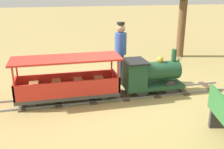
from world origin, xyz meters
The scene contains 5 objects.
ground_plane centered at (0.00, 0.00, 0.00)m, with size 60.00×60.00×0.00m, color #A38C51.
track centered at (0.00, -0.19, 0.02)m, with size 0.71×6.05×0.04m.
locomotive centered at (0.00, 0.84, 0.48)m, with size 0.67×1.45×1.02m.
passenger_car centered at (0.00, -1.09, 0.42)m, with size 0.77×2.35×0.97m.
conductor_person centered at (-0.84, 0.35, 0.96)m, with size 0.30×0.30×1.62m.
Camera 1 is at (5.48, -1.38, 2.45)m, focal length 41.70 mm.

